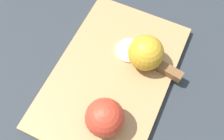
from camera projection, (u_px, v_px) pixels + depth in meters
name	position (u px, v px, depth m)	size (l,w,h in m)	color
ground_plane	(112.00, 77.00, 0.63)	(4.00, 4.00, 0.00)	#282D33
cutting_board	(112.00, 76.00, 0.62)	(0.44, 0.33, 0.02)	#A37A4C
apple_half_left	(105.00, 118.00, 0.52)	(0.08, 0.08, 0.08)	red
apple_half_right	(146.00, 53.00, 0.59)	(0.08, 0.08, 0.08)	gold
knife	(166.00, 70.00, 0.60)	(0.07, 0.16, 0.02)	silver
apple_slice	(129.00, 51.00, 0.63)	(0.07, 0.07, 0.01)	beige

